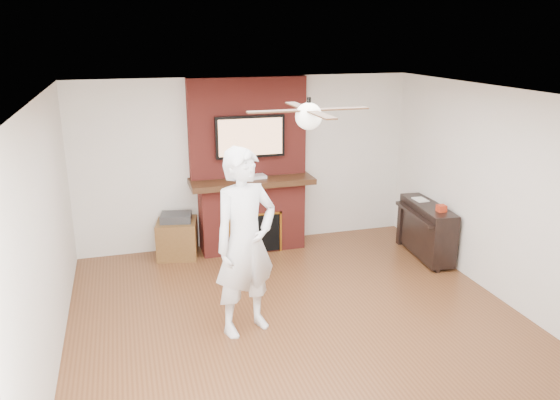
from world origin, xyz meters
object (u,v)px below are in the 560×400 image
object	(u,v)px
person	(245,243)
side_table	(177,237)
fireplace	(250,183)
piano	(426,229)

from	to	relation	value
person	side_table	xyz separation A→B (m)	(-0.50, 2.27, -0.71)
person	side_table	world-z (taller)	person
fireplace	side_table	size ratio (longest dim) A/B	3.86
side_table	piano	bearing A→B (deg)	-5.34
piano	side_table	bearing A→B (deg)	168.99
person	piano	world-z (taller)	person
fireplace	piano	bearing A→B (deg)	-24.95
person	piano	xyz separation A→B (m)	(2.91, 1.26, -0.59)
side_table	piano	distance (m)	3.56
fireplace	person	xyz separation A→B (m)	(-0.60, -2.34, 0.01)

